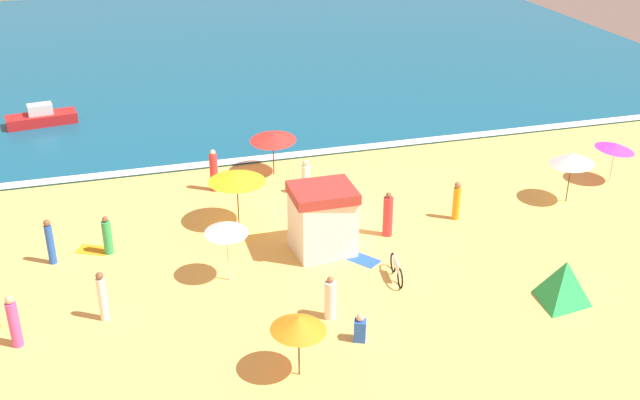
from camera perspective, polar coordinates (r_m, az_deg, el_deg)
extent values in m
plane|color=#EDBC60|center=(32.28, 0.83, -0.88)|extent=(60.00, 60.00, 0.00)
cube|color=#0F567A|center=(58.07, -7.35, 11.09)|extent=(60.00, 44.00, 0.10)
cube|color=white|center=(37.78, -1.94, 3.36)|extent=(57.00, 0.70, 0.01)
cube|color=white|center=(28.86, 0.19, -1.80)|extent=(2.27, 2.03, 2.22)
cube|color=#A5332D|center=(28.28, 0.19, 0.55)|extent=(2.32, 2.04, 0.38)
cylinder|color=#4C3823|center=(22.64, -1.56, -10.73)|extent=(0.05, 0.05, 1.96)
cone|color=orange|center=(22.17, -1.58, -9.05)|extent=(2.30, 2.30, 0.53)
cylinder|color=#4C3823|center=(30.98, -6.06, 0.07)|extent=(0.05, 0.05, 2.22)
cone|color=yellow|center=(30.58, -6.14, 1.70)|extent=(3.22, 3.22, 0.41)
cylinder|color=#4C3823|center=(35.53, -3.45, 3.35)|extent=(0.05, 0.05, 1.94)
cone|color=red|center=(35.21, -3.48, 4.64)|extent=(2.89, 2.90, 0.47)
cylinder|color=silver|center=(27.17, -6.80, -3.80)|extent=(0.05, 0.05, 2.27)
cone|color=white|center=(26.72, -6.91, -2.00)|extent=(1.75, 1.77, 0.55)
cylinder|color=silver|center=(37.12, 20.69, 2.57)|extent=(0.05, 0.05, 1.81)
cone|color=#B733C6|center=(36.84, 20.88, 3.71)|extent=(2.39, 2.38, 0.51)
cylinder|color=#4C3823|center=(34.40, 17.84, 1.56)|extent=(0.05, 0.05, 2.19)
cone|color=white|center=(34.06, 18.04, 2.94)|extent=(1.89, 1.86, 0.64)
pyramid|color=green|center=(27.37, 17.52, -5.66)|extent=(2.37, 2.38, 1.46)
torus|color=black|center=(27.15, 5.91, -5.75)|extent=(0.16, 0.72, 0.72)
torus|color=black|center=(28.06, 5.39, -4.59)|extent=(0.16, 0.72, 0.72)
cube|color=white|center=(27.49, 5.66, -4.77)|extent=(0.18, 0.88, 0.36)
cylinder|color=blue|center=(29.84, -19.19, -3.11)|extent=(0.38, 0.38, 1.54)
sphere|color=brown|center=(29.45, -19.43, -1.60)|extent=(0.26, 0.26, 0.26)
cube|color=blue|center=(24.39, 2.96, -9.54)|extent=(0.48, 0.48, 0.73)
sphere|color=#DBA884|center=(24.12, 2.98, -8.61)|extent=(0.25, 0.25, 0.25)
cylinder|color=white|center=(33.61, -1.05, 1.50)|extent=(0.50, 0.50, 1.34)
sphere|color=beige|center=(33.30, -1.06, 2.74)|extent=(0.27, 0.27, 0.27)
cylinder|color=#D84CA5|center=(25.66, -21.53, -8.51)|extent=(0.43, 0.43, 1.53)
sphere|color=#DBA884|center=(25.20, -21.86, -6.82)|extent=(0.28, 0.28, 0.28)
cylinder|color=orange|center=(31.90, 9.99, -0.24)|extent=(0.42, 0.42, 1.39)
sphere|color=#9E6B47|center=(31.56, 10.10, 1.10)|extent=(0.27, 0.27, 0.27)
cylinder|color=white|center=(25.22, 0.77, -7.35)|extent=(0.43, 0.43, 1.34)
sphere|color=#9E6B47|center=(24.81, 0.78, -5.86)|extent=(0.22, 0.22, 0.22)
cylinder|color=red|center=(30.21, 5.01, -1.22)|extent=(0.52, 0.52, 1.62)
sphere|color=brown|center=(29.81, 5.07, 0.35)|extent=(0.23, 0.23, 0.23)
cylinder|color=green|center=(29.96, -15.34, -2.67)|extent=(0.41, 0.41, 1.32)
sphere|color=brown|center=(29.62, -15.51, -1.37)|extent=(0.23, 0.23, 0.23)
cylinder|color=red|center=(34.20, -7.80, 2.01)|extent=(0.47, 0.47, 1.69)
sphere|color=beige|center=(33.84, -7.90, 3.49)|extent=(0.24, 0.24, 0.24)
cylinder|color=white|center=(26.05, -15.67, -7.03)|extent=(0.32, 0.32, 1.52)
sphere|color=brown|center=(25.60, -15.90, -5.38)|extent=(0.25, 0.25, 0.25)
cube|color=blue|center=(28.82, 3.11, -4.38)|extent=(1.35, 1.47, 0.01)
cube|color=orange|center=(30.63, -16.29, -3.54)|extent=(1.43, 1.20, 0.01)
cube|color=red|center=(44.27, -19.77, 5.61)|extent=(3.73, 1.75, 0.56)
cube|color=silver|center=(44.10, -19.87, 6.29)|extent=(1.35, 0.92, 0.56)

